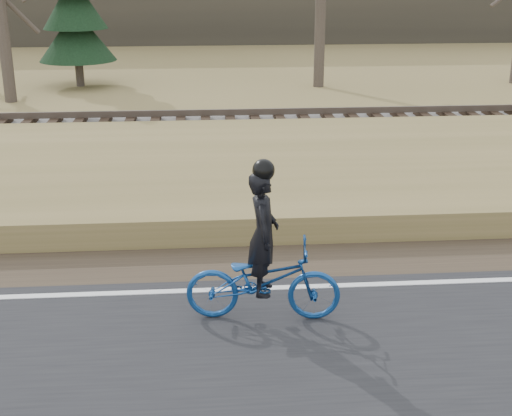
{
  "coord_description": "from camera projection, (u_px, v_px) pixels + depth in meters",
  "views": [
    {
      "loc": [
        0.49,
        -8.38,
        4.26
      ],
      "look_at": [
        1.19,
        0.5,
        1.1
      ],
      "focal_mm": 50.0,
      "sensor_mm": 36.0,
      "label": 1
    }
  ],
  "objects": [
    {
      "name": "ground",
      "position": [
        168.0,
        303.0,
        9.27
      ],
      "size": [
        120.0,
        120.0,
        0.0
      ],
      "primitive_type": "plane",
      "color": "olive",
      "rests_on": "ground"
    },
    {
      "name": "edge_line",
      "position": [
        168.0,
        291.0,
        9.43
      ],
      "size": [
        120.0,
        0.12,
        0.01
      ],
      "primitive_type": "cube",
      "color": "silver",
      "rests_on": "road"
    },
    {
      "name": "shoulder",
      "position": [
        171.0,
        264.0,
        10.39
      ],
      "size": [
        120.0,
        1.6,
        0.04
      ],
      "primitive_type": "cube",
      "color": "#473A2B",
      "rests_on": "ground"
    },
    {
      "name": "embankment",
      "position": [
        176.0,
        188.0,
        13.14
      ],
      "size": [
        120.0,
        5.0,
        0.44
      ],
      "primitive_type": "cube",
      "color": "olive",
      "rests_on": "ground"
    },
    {
      "name": "ballast",
      "position": [
        181.0,
        138.0,
        16.71
      ],
      "size": [
        120.0,
        3.0,
        0.45
      ],
      "primitive_type": "cube",
      "color": "slate",
      "rests_on": "ground"
    },
    {
      "name": "railroad",
      "position": [
        180.0,
        125.0,
        16.6
      ],
      "size": [
        120.0,
        2.4,
        0.29
      ],
      "color": "black",
      "rests_on": "ballast"
    },
    {
      "name": "cyclist",
      "position": [
        263.0,
        270.0,
        8.56
      ],
      "size": [
        1.93,
        0.84,
        2.02
      ],
      "rotation": [
        0.0,
        0.0,
        1.47
      ],
      "color": "navy",
      "rests_on": "road"
    },
    {
      "name": "conifer",
      "position": [
        74.0,
        4.0,
        23.73
      ],
      "size": [
        2.6,
        2.6,
        5.77
      ],
      "color": "#4B4137",
      "rests_on": "ground"
    }
  ]
}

